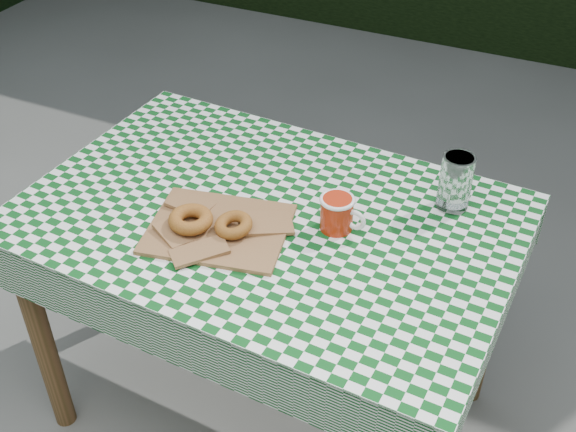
% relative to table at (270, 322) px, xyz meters
% --- Properties ---
extents(ground, '(60.00, 60.00, 0.00)m').
position_rel_table_xyz_m(ground, '(-0.19, -0.01, -0.38)').
color(ground, '#595953').
rests_on(ground, ground).
extents(table, '(1.22, 0.85, 0.75)m').
position_rel_table_xyz_m(table, '(0.00, 0.00, 0.00)').
color(table, brown).
rests_on(table, ground).
extents(tablecloth, '(1.24, 0.87, 0.01)m').
position_rel_table_xyz_m(tablecloth, '(0.00, -0.00, 0.38)').
color(tablecloth, '#0A4516').
rests_on(tablecloth, table).
extents(paper_bag, '(0.37, 0.32, 0.02)m').
position_rel_table_xyz_m(paper_bag, '(-0.07, -0.11, 0.39)').
color(paper_bag, olive).
rests_on(paper_bag, tablecloth).
extents(bagel_front, '(0.11, 0.11, 0.03)m').
position_rel_table_xyz_m(bagel_front, '(-0.13, -0.14, 0.41)').
color(bagel_front, '#9E6B20').
rests_on(bagel_front, paper_bag).
extents(bagel_back, '(0.13, 0.13, 0.03)m').
position_rel_table_xyz_m(bagel_back, '(-0.03, -0.11, 0.41)').
color(bagel_back, brown).
rests_on(bagel_back, paper_bag).
extents(coffee_mug, '(0.17, 0.17, 0.09)m').
position_rel_table_xyz_m(coffee_mug, '(0.18, 0.02, 0.42)').
color(coffee_mug, '#A5220A').
rests_on(coffee_mug, tablecloth).
extents(drinking_glass, '(0.08, 0.08, 0.14)m').
position_rel_table_xyz_m(drinking_glass, '(0.40, 0.22, 0.45)').
color(drinking_glass, white).
rests_on(drinking_glass, tablecloth).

